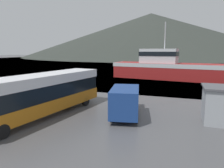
{
  "coord_description": "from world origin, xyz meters",
  "views": [
    {
      "loc": [
        8.64,
        -3.88,
        5.06
      ],
      "look_at": [
        2.55,
        13.51,
        2.0
      ],
      "focal_mm": 32.0,
      "sensor_mm": 36.0,
      "label": 1
    }
  ],
  "objects": [
    {
      "name": "delivery_van",
      "position": [
        4.62,
        10.77,
        1.23
      ],
      "size": [
        3.08,
        5.79,
        2.32
      ],
      "rotation": [
        0.0,
        0.0,
        0.2
      ],
      "color": "navy",
      "rests_on": "ground"
    },
    {
      "name": "fishing_boat",
      "position": [
        6.22,
        33.65,
        2.11
      ],
      "size": [
        20.99,
        7.46,
        10.15
      ],
      "rotation": [
        0.0,
        0.0,
        4.58
      ],
      "color": "maroon",
      "rests_on": "water_surface"
    },
    {
      "name": "tour_bus",
      "position": [
        -1.46,
        8.59,
        1.84
      ],
      "size": [
        4.31,
        12.09,
        3.27
      ],
      "rotation": [
        0.0,
        0.0,
        -0.15
      ],
      "color": "#B26614",
      "rests_on": "ground"
    },
    {
      "name": "small_boat",
      "position": [
        15.06,
        38.29,
        0.48
      ],
      "size": [
        1.92,
        6.39,
        0.97
      ],
      "rotation": [
        0.0,
        0.0,
        3.11
      ],
      "color": "#19234C",
      "rests_on": "water_surface"
    },
    {
      "name": "dock_kiosk",
      "position": [
        11.47,
        11.59,
        1.32
      ],
      "size": [
        2.66,
        2.8,
        2.61
      ],
      "color": "#93999E",
      "rests_on": "ground"
    },
    {
      "name": "hill_backdrop",
      "position": [
        -21.4,
        194.37,
        20.14
      ],
      "size": [
        231.97,
        231.97,
        40.29
      ],
      "primitive_type": "cone",
      "color": "#2D332D",
      "rests_on": "ground"
    },
    {
      "name": "water_surface",
      "position": [
        0.0,
        138.44,
        0.0
      ],
      "size": [
        240.0,
        240.0,
        0.0
      ],
      "primitive_type": "plane",
      "color": "slate",
      "rests_on": "ground"
    }
  ]
}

